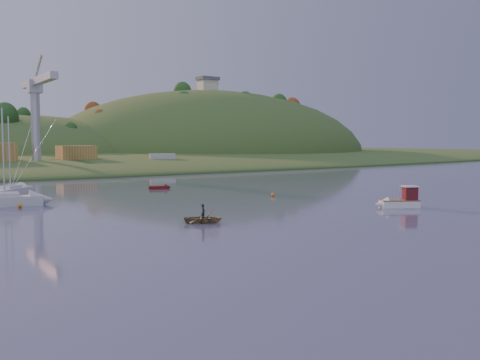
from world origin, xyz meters
TOP-DOWN VIEW (x-y plane):
  - hill_center at (10.00, 210.00)m, footprint 140.00×120.00m
  - hill_right at (95.00, 195.00)m, footprint 150.00×130.00m
  - hilltop_house at (95.00, 195.00)m, footprint 9.00×7.00m
  - wharf at (5.00, 122.00)m, footprint 42.00×16.00m
  - shed_east at (13.00, 124.00)m, footprint 9.00×7.00m
  - dock_crane at (2.00, 118.39)m, footprint 3.20×28.00m
  - fishing_boat at (20.21, 24.35)m, footprint 5.44×3.90m
  - sailboat_near at (-14.81, 63.24)m, footprint 7.29×7.56m
  - sailboat_far at (-17.71, 51.22)m, footprint 8.69×3.68m
  - canoe at (-4.42, 26.94)m, footprint 4.44×4.13m
  - paddler at (-4.42, 26.94)m, footprint 0.62×0.68m
  - red_tender at (7.81, 61.28)m, footprint 3.80×2.49m
  - work_vessel at (35.00, 118.00)m, footprint 17.01×10.57m
  - buoy_1 at (15.45, 41.96)m, footprint 0.50×0.50m
  - buoy_3 at (-16.57, 48.61)m, footprint 0.50×0.50m

SIDE VIEW (x-z plane):
  - hill_center at x=10.00m, z-range -18.00..18.00m
  - hill_right at x=95.00m, z-range -30.00..30.00m
  - buoy_1 at x=15.45m, z-range 0.00..0.50m
  - buoy_3 at x=-16.57m, z-range 0.00..0.50m
  - red_tender at x=7.81m, z-range -0.36..0.87m
  - canoe at x=-4.42m, z-range 0.00..0.75m
  - sailboat_near at x=-14.81m, z-range -4.88..6.34m
  - fishing_boat at x=20.21m, z-range -0.94..2.43m
  - sailboat_far at x=-17.71m, z-range -5.09..6.59m
  - paddler at x=-4.42m, z-range 0.00..1.55m
  - wharf at x=5.00m, z-range 0.00..2.40m
  - work_vessel at x=35.00m, z-range -0.59..3.53m
  - shed_east at x=13.00m, z-range 2.40..6.40m
  - dock_crane at x=2.00m, z-range 7.02..27.32m
  - hilltop_house at x=95.00m, z-range 30.18..36.63m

